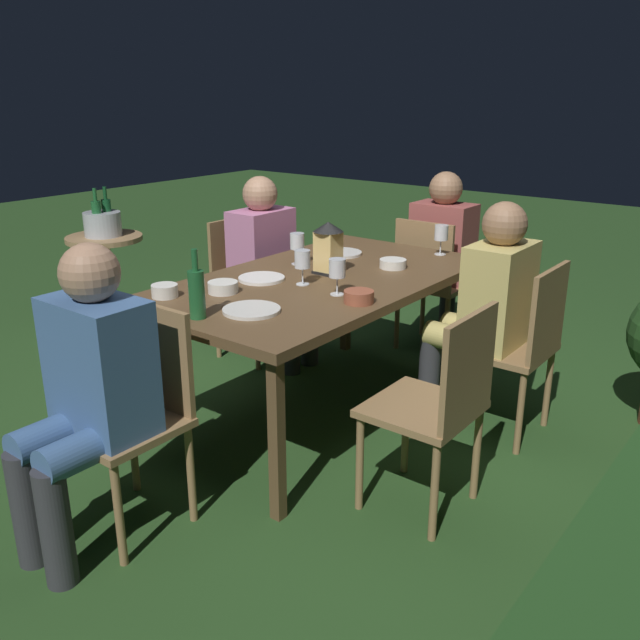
# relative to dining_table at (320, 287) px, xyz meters

# --- Properties ---
(ground_plane) EXTENTS (16.00, 16.00, 0.00)m
(ground_plane) POSITION_rel_dining_table_xyz_m (0.00, 0.00, -0.70)
(ground_plane) COLOR #26471E
(dining_table) EXTENTS (1.83, 1.02, 0.75)m
(dining_table) POSITION_rel_dining_table_xyz_m (0.00, 0.00, 0.00)
(dining_table) COLOR brown
(dining_table) RESTS_ON ground
(chair_head_near) EXTENTS (0.40, 0.42, 0.87)m
(chair_head_near) POSITION_rel_dining_table_xyz_m (-1.16, 0.00, -0.21)
(chair_head_near) COLOR #937047
(chair_head_near) RESTS_ON ground
(person_in_rust) EXTENTS (0.48, 0.38, 1.15)m
(person_in_rust) POSITION_rel_dining_table_xyz_m (-1.36, 0.00, -0.06)
(person_in_rust) COLOR #9E4C47
(person_in_rust) RESTS_ON ground
(chair_side_right_a) EXTENTS (0.42, 0.40, 0.87)m
(chair_side_right_a) POSITION_rel_dining_table_xyz_m (-0.41, 0.90, -0.21)
(chair_side_right_a) COLOR #937047
(chair_side_right_a) RESTS_ON ground
(person_in_mustard) EXTENTS (0.38, 0.47, 1.15)m
(person_in_mustard) POSITION_rel_dining_table_xyz_m (-0.41, 0.71, -0.06)
(person_in_mustard) COLOR tan
(person_in_mustard) RESTS_ON ground
(chair_head_far) EXTENTS (0.40, 0.42, 0.87)m
(chair_head_far) POSITION_rel_dining_table_xyz_m (1.16, 0.00, -0.21)
(chair_head_far) COLOR #937047
(chair_head_far) RESTS_ON ground
(person_in_blue) EXTENTS (0.48, 0.38, 1.15)m
(person_in_blue) POSITION_rel_dining_table_xyz_m (1.36, 0.00, -0.06)
(person_in_blue) COLOR #426699
(person_in_blue) RESTS_ON ground
(chair_side_right_b) EXTENTS (0.42, 0.40, 0.87)m
(chair_side_right_b) POSITION_rel_dining_table_xyz_m (0.41, 0.90, -0.21)
(chair_side_right_b) COLOR #937047
(chair_side_right_b) RESTS_ON ground
(chair_side_left_a) EXTENTS (0.42, 0.40, 0.87)m
(chair_side_left_a) POSITION_rel_dining_table_xyz_m (-0.41, -0.90, -0.21)
(chair_side_left_a) COLOR #937047
(chair_side_left_a) RESTS_ON ground
(person_in_pink) EXTENTS (0.38, 0.47, 1.15)m
(person_in_pink) POSITION_rel_dining_table_xyz_m (-0.41, -0.71, -0.06)
(person_in_pink) COLOR #C675A3
(person_in_pink) RESTS_ON ground
(lantern_centerpiece) EXTENTS (0.15, 0.15, 0.27)m
(lantern_centerpiece) POSITION_rel_dining_table_xyz_m (-0.09, -0.02, 0.20)
(lantern_centerpiece) COLOR black
(lantern_centerpiece) RESTS_ON dining_table
(green_bottle_on_table) EXTENTS (0.07, 0.07, 0.29)m
(green_bottle_on_table) POSITION_rel_dining_table_xyz_m (0.80, -0.02, 0.16)
(green_bottle_on_table) COLOR #1E5B2D
(green_bottle_on_table) RESTS_ON dining_table
(wine_glass_a) EXTENTS (0.08, 0.08, 0.17)m
(wine_glass_a) POSITION_rel_dining_table_xyz_m (0.19, 0.24, 0.17)
(wine_glass_a) COLOR silver
(wine_glass_a) RESTS_ON dining_table
(wine_glass_b) EXTENTS (0.08, 0.08, 0.17)m
(wine_glass_b) POSITION_rel_dining_table_xyz_m (-0.14, -0.26, 0.17)
(wine_glass_b) COLOR silver
(wine_glass_b) RESTS_ON dining_table
(wine_glass_c) EXTENTS (0.08, 0.08, 0.17)m
(wine_glass_c) POSITION_rel_dining_table_xyz_m (0.15, 0.01, 0.17)
(wine_glass_c) COLOR silver
(wine_glass_c) RESTS_ON dining_table
(wine_glass_d) EXTENTS (0.08, 0.08, 0.17)m
(wine_glass_d) POSITION_rel_dining_table_xyz_m (-0.81, 0.24, 0.17)
(wine_glass_d) COLOR silver
(wine_glass_d) RESTS_ON dining_table
(plate_a) EXTENTS (0.25, 0.25, 0.01)m
(plate_a) POSITION_rel_dining_table_xyz_m (0.61, 0.10, 0.06)
(plate_a) COLOR silver
(plate_a) RESTS_ON dining_table
(plate_b) EXTENTS (0.23, 0.23, 0.01)m
(plate_b) POSITION_rel_dining_table_xyz_m (0.21, -0.20, 0.06)
(plate_b) COLOR white
(plate_b) RESTS_ON dining_table
(plate_c) EXTENTS (0.24, 0.24, 0.01)m
(plate_c) POSITION_rel_dining_table_xyz_m (-0.47, -0.21, 0.06)
(plate_c) COLOR silver
(plate_c) RESTS_ON dining_table
(bowl_olives) EXTENTS (0.13, 0.13, 0.05)m
(bowl_olives) POSITION_rel_dining_table_xyz_m (0.22, 0.39, 0.08)
(bowl_olives) COLOR #9E5138
(bowl_olives) RESTS_ON dining_table
(bowl_bread) EXTENTS (0.14, 0.14, 0.05)m
(bowl_bread) POSITION_rel_dining_table_xyz_m (-0.39, 0.19, 0.08)
(bowl_bread) COLOR silver
(bowl_bread) RESTS_ON dining_table
(bowl_salad) EXTENTS (0.12, 0.12, 0.06)m
(bowl_salad) POSITION_rel_dining_table_xyz_m (0.69, -0.36, 0.08)
(bowl_salad) COLOR silver
(bowl_salad) RESTS_ON dining_table
(bowl_dip) EXTENTS (0.14, 0.14, 0.05)m
(bowl_dip) POSITION_rel_dining_table_xyz_m (0.48, -0.20, 0.08)
(bowl_dip) COLOR silver
(bowl_dip) RESTS_ON dining_table
(side_table) EXTENTS (0.54, 0.54, 0.64)m
(side_table) POSITION_rel_dining_table_xyz_m (-0.24, -2.13, -0.27)
(side_table) COLOR #9E7A51
(side_table) RESTS_ON ground
(ice_bucket) EXTENTS (0.26, 0.26, 0.34)m
(ice_bucket) POSITION_rel_dining_table_xyz_m (-0.24, -2.13, 0.05)
(ice_bucket) COLOR #B2B7BF
(ice_bucket) RESTS_ON side_table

